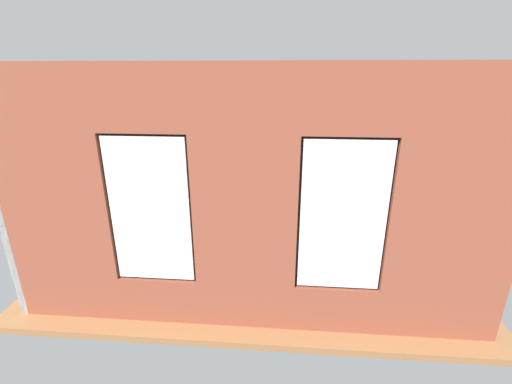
% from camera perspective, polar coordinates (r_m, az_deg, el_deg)
% --- Properties ---
extents(ground_plane, '(6.95, 5.96, 0.10)m').
position_cam_1_polar(ground_plane, '(7.17, 0.66, -7.74)').
color(ground_plane, '#99663D').
extents(brick_wall_with_windows, '(6.35, 0.30, 3.32)m').
position_cam_1_polar(brick_wall_with_windows, '(4.10, -1.91, -2.99)').
color(brick_wall_with_windows, brown).
rests_on(brick_wall_with_windows, ground_plane).
extents(white_wall_right, '(0.10, 4.96, 3.32)m').
position_cam_1_polar(white_wall_right, '(7.30, -24.79, 5.29)').
color(white_wall_right, silver).
rests_on(white_wall_right, ground_plane).
extents(couch_by_window, '(1.95, 0.87, 0.80)m').
position_cam_1_polar(couch_by_window, '(5.32, -3.57, -13.51)').
color(couch_by_window, black).
rests_on(couch_by_window, ground_plane).
extents(couch_left, '(0.94, 1.82, 0.80)m').
position_cam_1_polar(couch_left, '(6.90, 21.50, -6.81)').
color(couch_left, black).
rests_on(couch_left, ground_plane).
extents(coffee_table, '(1.22, 0.74, 0.45)m').
position_cam_1_polar(coffee_table, '(6.80, -0.82, -5.21)').
color(coffee_table, tan).
rests_on(coffee_table, ground_plane).
extents(cup_ceramic, '(0.08, 0.08, 0.09)m').
position_cam_1_polar(cup_ceramic, '(6.65, -0.13, -4.79)').
color(cup_ceramic, silver).
rests_on(cup_ceramic, coffee_table).
extents(candle_jar, '(0.08, 0.08, 0.13)m').
position_cam_1_polar(candle_jar, '(6.75, -0.83, -4.24)').
color(candle_jar, '#B7333D').
rests_on(candle_jar, coffee_table).
extents(table_plant_small, '(0.18, 0.18, 0.28)m').
position_cam_1_polar(table_plant_small, '(6.82, 2.09, -3.24)').
color(table_plant_small, beige).
rests_on(table_plant_small, coffee_table).
extents(remote_silver, '(0.17, 0.06, 0.02)m').
position_cam_1_polar(remote_silver, '(6.88, -2.01, -4.30)').
color(remote_silver, '#B2B2B7').
rests_on(remote_silver, coffee_table).
extents(remote_gray, '(0.15, 0.16, 0.02)m').
position_cam_1_polar(remote_gray, '(6.72, -4.03, -4.93)').
color(remote_gray, '#59595B').
rests_on(remote_gray, coffee_table).
extents(media_console, '(1.29, 0.42, 0.57)m').
position_cam_1_polar(media_console, '(7.48, -21.73, -5.16)').
color(media_console, black).
rests_on(media_console, ground_plane).
extents(tv_flatscreen, '(1.22, 0.20, 0.86)m').
position_cam_1_polar(tv_flatscreen, '(7.23, -22.42, 0.04)').
color(tv_flatscreen, black).
rests_on(tv_flatscreen, media_console).
extents(papasan_chair, '(1.12, 1.12, 0.70)m').
position_cam_1_polar(papasan_chair, '(8.41, 0.32, 0.12)').
color(papasan_chair, olive).
rests_on(papasan_chair, ground_plane).
extents(potted_plant_mid_room_small, '(0.51, 0.51, 0.74)m').
position_cam_1_polar(potted_plant_mid_room_small, '(7.92, 5.63, -0.90)').
color(potted_plant_mid_room_small, beige).
rests_on(potted_plant_mid_room_small, ground_plane).
extents(potted_plant_corner_near_left, '(0.55, 0.55, 0.89)m').
position_cam_1_polar(potted_plant_corner_near_left, '(9.02, 18.52, 1.34)').
color(potted_plant_corner_near_left, brown).
rests_on(potted_plant_corner_near_left, ground_plane).
extents(potted_plant_corner_far_left, '(0.90, 1.04, 1.42)m').
position_cam_1_polar(potted_plant_corner_far_left, '(5.54, 27.74, -12.45)').
color(potted_plant_corner_far_left, '#47423D').
rests_on(potted_plant_corner_far_left, ground_plane).
extents(potted_plant_by_left_couch, '(0.41, 0.41, 0.62)m').
position_cam_1_polar(potted_plant_by_left_couch, '(7.96, 16.24, -2.07)').
color(potted_plant_by_left_couch, '#9E5638').
rests_on(potted_plant_by_left_couch, ground_plane).
extents(potted_plant_between_couches, '(0.57, 0.57, 0.88)m').
position_cam_1_polar(potted_plant_between_couches, '(5.24, 12.38, -11.39)').
color(potted_plant_between_couches, gray).
rests_on(potted_plant_between_couches, ground_plane).
extents(potted_plant_foreground_right, '(1.08, 1.09, 1.29)m').
position_cam_1_polar(potted_plant_foreground_right, '(9.15, -14.24, 3.06)').
color(potted_plant_foreground_right, brown).
rests_on(potted_plant_foreground_right, ground_plane).
extents(potted_plant_beside_window_right, '(0.77, 0.71, 1.28)m').
position_cam_1_polar(potted_plant_beside_window_right, '(5.83, -27.13, -8.47)').
color(potted_plant_beside_window_right, '#9E5638').
rests_on(potted_plant_beside_window_right, ground_plane).
extents(potted_plant_near_tv, '(0.62, 0.66, 1.19)m').
position_cam_1_polar(potted_plant_near_tv, '(6.22, -21.91, -6.51)').
color(potted_plant_near_tv, '#47423D').
rests_on(potted_plant_near_tv, ground_plane).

